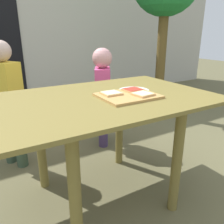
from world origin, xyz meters
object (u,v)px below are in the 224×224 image
at_px(cutting_board, 128,96).
at_px(child_right, 103,91).
at_px(plate_white_right, 134,91).
at_px(pizza_slice_far_left, 111,93).
at_px(child_left, 8,99).
at_px(pizza_slice_far_right, 133,90).
at_px(dining_table, 103,115).
at_px(pizza_slice_near_right, 143,94).

relative_size(cutting_board, child_right, 0.35).
bearing_deg(plate_white_right, pizza_slice_far_left, -168.47).
relative_size(pizza_slice_far_left, child_left, 0.11).
relative_size(pizza_slice_far_right, child_left, 0.11).
bearing_deg(plate_white_right, child_right, 78.31).
relative_size(dining_table, plate_white_right, 6.73).
relative_size(pizza_slice_near_right, plate_white_right, 0.61).
bearing_deg(pizza_slice_far_right, child_right, 76.40).
height_order(pizza_slice_far_right, plate_white_right, pizza_slice_far_right).
distance_m(cutting_board, plate_white_right, 0.14).
distance_m(plate_white_right, child_right, 0.74).
bearing_deg(cutting_board, child_left, 124.81).
xyz_separation_m(dining_table, pizza_slice_far_right, (0.21, -0.02, 0.14)).
distance_m(pizza_slice_far_right, child_right, 0.79).
bearing_deg(child_right, pizza_slice_near_right, -102.43).
bearing_deg(child_right, cutting_board, -107.75).
relative_size(child_left, child_right, 1.08).
distance_m(cutting_board, child_right, 0.86).
bearing_deg(dining_table, plate_white_right, 3.82).
relative_size(dining_table, child_right, 1.39).
bearing_deg(pizza_slice_near_right, child_left, 126.03).
height_order(pizza_slice_near_right, plate_white_right, pizza_slice_near_right).
bearing_deg(child_left, pizza_slice_far_left, -57.48).
height_order(dining_table, child_left, child_left).
xyz_separation_m(dining_table, pizza_slice_far_left, (0.05, -0.02, 0.14)).
bearing_deg(pizza_slice_near_right, cutting_board, 140.20).
distance_m(cutting_board, child_left, 1.03).
distance_m(dining_table, pizza_slice_far_right, 0.25).
bearing_deg(plate_white_right, child_left, 133.01).
bearing_deg(pizza_slice_far_left, pizza_slice_far_right, 1.63).
relative_size(dining_table, cutting_board, 3.95).
relative_size(pizza_slice_near_right, child_left, 0.12).
xyz_separation_m(pizza_slice_near_right, plate_white_right, (0.04, 0.15, -0.02)).
bearing_deg(plate_white_right, dining_table, -176.18).
xyz_separation_m(dining_table, cutting_board, (0.13, -0.08, 0.12)).
height_order(pizza_slice_far_left, plate_white_right, pizza_slice_far_left).
bearing_deg(pizza_slice_far_left, plate_white_right, 11.53).
relative_size(dining_table, pizza_slice_far_left, 12.18).
relative_size(dining_table, pizza_slice_far_right, 12.00).
height_order(pizza_slice_far_right, child_left, child_left).
bearing_deg(plate_white_right, pizza_slice_near_right, -105.86).
relative_size(cutting_board, pizza_slice_far_left, 3.08).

